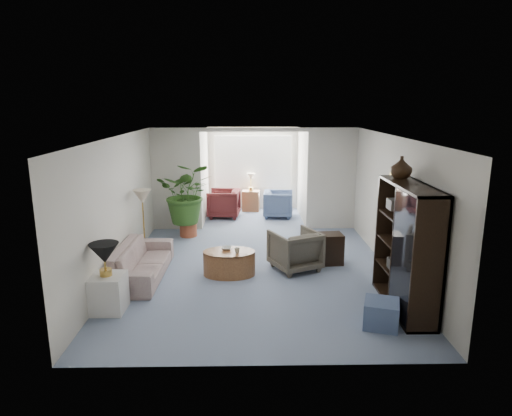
{
  "coord_description": "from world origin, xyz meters",
  "views": [
    {
      "loc": [
        -0.16,
        -7.81,
        3.08
      ],
      "look_at": [
        0.0,
        0.6,
        1.1
      ],
      "focal_mm": 31.47,
      "sensor_mm": 36.0,
      "label": 1
    }
  ],
  "objects_px": {
    "floor_lamp": "(142,197)",
    "coffee_cup": "(237,251)",
    "cabinet_urn": "(401,167)",
    "end_table": "(108,293)",
    "ottoman": "(381,314)",
    "framed_picture": "(397,183)",
    "coffee_bowl": "(227,248)",
    "sunroom_chair_blue": "(278,204)",
    "sunroom_chair_maroon": "(224,203)",
    "plant_pot": "(188,229)",
    "entertainment_cabinet": "(407,247)",
    "coffee_table": "(229,263)",
    "wingback_chair": "(295,250)",
    "sunroom_table": "(251,201)",
    "sofa": "(141,261)",
    "side_table_dark": "(329,249)",
    "table_lamp": "(104,253)"
  },
  "relations": [
    {
      "from": "end_table",
      "to": "sunroom_chair_maroon",
      "type": "distance_m",
      "value": 5.86
    },
    {
      "from": "cabinet_urn",
      "to": "framed_picture",
      "type": "bearing_deg",
      "value": 74.57
    },
    {
      "from": "sunroom_table",
      "to": "side_table_dark",
      "type": "bearing_deg",
      "value": -71.34
    },
    {
      "from": "floor_lamp",
      "to": "side_table_dark",
      "type": "relative_size",
      "value": 0.6
    },
    {
      "from": "framed_picture",
      "to": "wingback_chair",
      "type": "height_order",
      "value": "framed_picture"
    },
    {
      "from": "sunroom_chair_blue",
      "to": "sunroom_table",
      "type": "distance_m",
      "value": 1.06
    },
    {
      "from": "cabinet_urn",
      "to": "sunroom_chair_blue",
      "type": "relative_size",
      "value": 0.44
    },
    {
      "from": "side_table_dark",
      "to": "plant_pot",
      "type": "xyz_separation_m",
      "value": [
        -2.99,
        1.9,
        -0.14
      ]
    },
    {
      "from": "framed_picture",
      "to": "sunroom_chair_blue",
      "type": "relative_size",
      "value": 0.63
    },
    {
      "from": "coffee_bowl",
      "to": "ottoman",
      "type": "distance_m",
      "value": 3.09
    },
    {
      "from": "coffee_cup",
      "to": "sofa",
      "type": "bearing_deg",
      "value": 179.22
    },
    {
      "from": "wingback_chair",
      "to": "coffee_bowl",
      "type": "bearing_deg",
      "value": -17.61
    },
    {
      "from": "side_table_dark",
      "to": "table_lamp",
      "type": "bearing_deg",
      "value": -151.76
    },
    {
      "from": "coffee_bowl",
      "to": "sunroom_chair_maroon",
      "type": "height_order",
      "value": "sunroom_chair_maroon"
    },
    {
      "from": "table_lamp",
      "to": "coffee_cup",
      "type": "bearing_deg",
      "value": 34.55
    },
    {
      "from": "framed_picture",
      "to": "ottoman",
      "type": "relative_size",
      "value": 1.07
    },
    {
      "from": "floor_lamp",
      "to": "coffee_cup",
      "type": "relative_size",
      "value": 3.56
    },
    {
      "from": "floor_lamp",
      "to": "plant_pot",
      "type": "distance_m",
      "value": 1.91
    },
    {
      "from": "wingback_chair",
      "to": "sunroom_table",
      "type": "xyz_separation_m",
      "value": [
        -0.8,
        4.73,
        -0.08
      ]
    },
    {
      "from": "sunroom_chair_maroon",
      "to": "coffee_bowl",
      "type": "bearing_deg",
      "value": 8.99
    },
    {
      "from": "wingback_chair",
      "to": "plant_pot",
      "type": "relative_size",
      "value": 2.08
    },
    {
      "from": "entertainment_cabinet",
      "to": "side_table_dark",
      "type": "bearing_deg",
      "value": 112.48
    },
    {
      "from": "coffee_table",
      "to": "sunroom_table",
      "type": "relative_size",
      "value": 1.6
    },
    {
      "from": "sofa",
      "to": "side_table_dark",
      "type": "distance_m",
      "value": 3.57
    },
    {
      "from": "end_table",
      "to": "entertainment_cabinet",
      "type": "relative_size",
      "value": 0.29
    },
    {
      "from": "floor_lamp",
      "to": "cabinet_urn",
      "type": "relative_size",
      "value": 1.03
    },
    {
      "from": "framed_picture",
      "to": "coffee_cup",
      "type": "xyz_separation_m",
      "value": [
        -2.81,
        -0.06,
        -1.2
      ]
    },
    {
      "from": "plant_pot",
      "to": "coffee_bowl",
      "type": "bearing_deg",
      "value": -66.82
    },
    {
      "from": "cabinet_urn",
      "to": "sunroom_table",
      "type": "bearing_deg",
      "value": 111.38
    },
    {
      "from": "table_lamp",
      "to": "cabinet_urn",
      "type": "height_order",
      "value": "cabinet_urn"
    },
    {
      "from": "sofa",
      "to": "cabinet_urn",
      "type": "xyz_separation_m",
      "value": [
        4.31,
        -0.8,
        1.8
      ]
    },
    {
      "from": "coffee_bowl",
      "to": "sunroom_chair_blue",
      "type": "relative_size",
      "value": 0.24
    },
    {
      "from": "framed_picture",
      "to": "plant_pot",
      "type": "distance_m",
      "value": 4.98
    },
    {
      "from": "coffee_bowl",
      "to": "sunroom_chair_maroon",
      "type": "bearing_deg",
      "value": 93.66
    },
    {
      "from": "ottoman",
      "to": "plant_pot",
      "type": "relative_size",
      "value": 1.17
    },
    {
      "from": "framed_picture",
      "to": "floor_lamp",
      "type": "distance_m",
      "value": 4.88
    },
    {
      "from": "floor_lamp",
      "to": "coffee_table",
      "type": "relative_size",
      "value": 0.38
    },
    {
      "from": "wingback_chair",
      "to": "entertainment_cabinet",
      "type": "distance_m",
      "value": 2.3
    },
    {
      "from": "side_table_dark",
      "to": "ottoman",
      "type": "height_order",
      "value": "side_table_dark"
    },
    {
      "from": "sunroom_chair_blue",
      "to": "end_table",
      "type": "bearing_deg",
      "value": 157.77
    },
    {
      "from": "framed_picture",
      "to": "sunroom_table",
      "type": "relative_size",
      "value": 0.84
    },
    {
      "from": "coffee_bowl",
      "to": "ottoman",
      "type": "height_order",
      "value": "coffee_bowl"
    },
    {
      "from": "sofa",
      "to": "coffee_bowl",
      "type": "bearing_deg",
      "value": -82.66
    },
    {
      "from": "end_table",
      "to": "ottoman",
      "type": "relative_size",
      "value": 1.21
    },
    {
      "from": "sofa",
      "to": "coffee_table",
      "type": "relative_size",
      "value": 2.15
    },
    {
      "from": "sofa",
      "to": "sunroom_chair_maroon",
      "type": "bearing_deg",
      "value": -15.52
    },
    {
      "from": "cabinet_urn",
      "to": "floor_lamp",
      "type": "bearing_deg",
      "value": 156.8
    },
    {
      "from": "coffee_bowl",
      "to": "sunroom_table",
      "type": "relative_size",
      "value": 0.33
    },
    {
      "from": "entertainment_cabinet",
      "to": "framed_picture",
      "type": "bearing_deg",
      "value": 80.21
    },
    {
      "from": "coffee_cup",
      "to": "wingback_chair",
      "type": "xyz_separation_m",
      "value": [
        1.08,
        0.37,
        -0.12
      ]
    }
  ]
}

